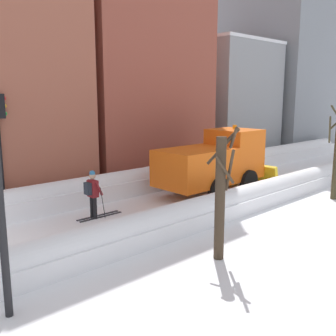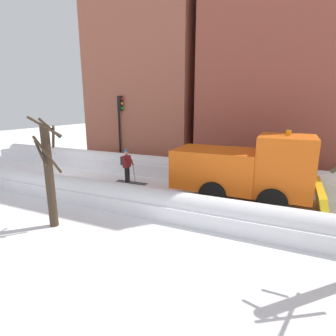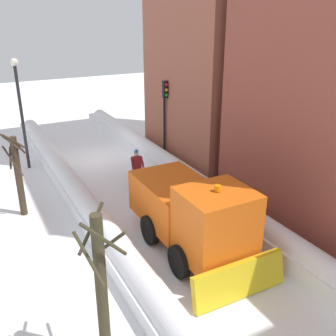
{
  "view_description": "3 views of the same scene",
  "coord_description": "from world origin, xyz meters",
  "px_view_note": "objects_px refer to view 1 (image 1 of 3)",
  "views": [
    {
      "loc": [
        11.3,
        -2.99,
        4.49
      ],
      "look_at": [
        -0.25,
        7.71,
        1.51
      ],
      "focal_mm": 41.03,
      "sensor_mm": 36.0,
      "label": 1
    },
    {
      "loc": [
        10.87,
        11.96,
        4.03
      ],
      "look_at": [
        -0.67,
        6.66,
        1.01
      ],
      "focal_mm": 28.45,
      "sensor_mm": 36.0,
      "label": 2
    },
    {
      "loc": [
        6.27,
        20.67,
        8.0
      ],
      "look_at": [
        -0.9,
        7.08,
        1.79
      ],
      "focal_mm": 41.69,
      "sensor_mm": 36.0,
      "label": 3
    }
  ],
  "objects_px": {
    "skier": "(93,192)",
    "plow_truck": "(215,162)",
    "traffic_light_pole": "(1,131)",
    "bare_tree_near": "(221,194)"
  },
  "relations": [
    {
      "from": "skier",
      "to": "plow_truck",
      "type": "bearing_deg",
      "value": 84.69
    },
    {
      "from": "plow_truck",
      "to": "skier",
      "type": "relative_size",
      "value": 3.31
    },
    {
      "from": "traffic_light_pole",
      "to": "bare_tree_near",
      "type": "relative_size",
      "value": 1.22
    },
    {
      "from": "skier",
      "to": "bare_tree_near",
      "type": "distance_m",
      "value": 5.6
    },
    {
      "from": "plow_truck",
      "to": "traffic_light_pole",
      "type": "bearing_deg",
      "value": -111.32
    },
    {
      "from": "bare_tree_near",
      "to": "skier",
      "type": "bearing_deg",
      "value": -173.3
    },
    {
      "from": "plow_truck",
      "to": "bare_tree_near",
      "type": "bearing_deg",
      "value": -48.63
    },
    {
      "from": "traffic_light_pole",
      "to": "bare_tree_near",
      "type": "height_order",
      "value": "traffic_light_pole"
    },
    {
      "from": "plow_truck",
      "to": "skier",
      "type": "bearing_deg",
      "value": -95.31
    },
    {
      "from": "traffic_light_pole",
      "to": "skier",
      "type": "bearing_deg",
      "value": 38.65
    }
  ]
}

